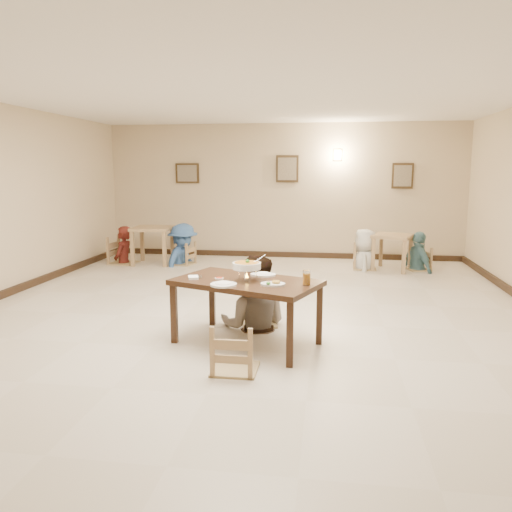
% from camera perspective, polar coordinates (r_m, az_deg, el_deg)
% --- Properties ---
extents(floor, '(10.00, 10.00, 0.00)m').
position_cam_1_polar(floor, '(6.67, -1.05, -7.42)').
color(floor, beige).
rests_on(floor, ground).
extents(ceiling, '(10.00, 10.00, 0.00)m').
position_cam_1_polar(ceiling, '(6.46, -1.14, 18.92)').
color(ceiling, white).
rests_on(ceiling, wall_back).
extents(wall_back, '(10.00, 0.00, 10.00)m').
position_cam_1_polar(wall_back, '(11.35, 3.07, 7.39)').
color(wall_back, '#CBB491').
rests_on(wall_back, floor).
extents(baseboard_back, '(8.00, 0.06, 0.12)m').
position_cam_1_polar(baseboard_back, '(11.47, 2.99, 0.18)').
color(baseboard_back, black).
rests_on(baseboard_back, floor).
extents(picture_a, '(0.55, 0.04, 0.45)m').
position_cam_1_polar(picture_a, '(11.70, -7.86, 9.35)').
color(picture_a, '#342515').
rests_on(picture_a, wall_back).
extents(picture_b, '(0.50, 0.04, 0.60)m').
position_cam_1_polar(picture_b, '(11.28, 3.59, 9.91)').
color(picture_b, '#342515').
rests_on(picture_b, wall_back).
extents(picture_c, '(0.45, 0.04, 0.55)m').
position_cam_1_polar(picture_c, '(11.35, 16.41, 8.78)').
color(picture_c, '#342515').
rests_on(picture_c, wall_back).
extents(wall_sconce, '(0.16, 0.05, 0.22)m').
position_cam_1_polar(wall_sconce, '(11.25, 9.31, 11.33)').
color(wall_sconce, '#FFD88C').
rests_on(wall_sconce, wall_back).
extents(main_table, '(1.81, 1.41, 0.75)m').
position_cam_1_polar(main_table, '(5.67, -1.11, -3.56)').
color(main_table, '#341E10').
rests_on(main_table, floor).
extents(chair_far, '(0.44, 0.44, 0.93)m').
position_cam_1_polar(chair_far, '(6.41, 0.33, -3.86)').
color(chair_far, tan).
rests_on(chair_far, floor).
extents(chair_near, '(0.45, 0.45, 0.95)m').
position_cam_1_polar(chair_near, '(4.96, -2.45, -7.85)').
color(chair_near, tan).
rests_on(chair_near, floor).
extents(main_diner, '(0.91, 0.71, 1.84)m').
position_cam_1_polar(main_diner, '(6.23, -0.20, 0.06)').
color(main_diner, gray).
rests_on(main_diner, floor).
extents(curry_warmer, '(0.36, 0.32, 0.29)m').
position_cam_1_polar(curry_warmer, '(5.59, -1.07, -1.14)').
color(curry_warmer, silver).
rests_on(curry_warmer, main_table).
extents(rice_plate_far, '(0.30, 0.30, 0.07)m').
position_cam_1_polar(rice_plate_far, '(5.87, 0.82, -2.13)').
color(rice_plate_far, white).
rests_on(rice_plate_far, main_table).
extents(rice_plate_near, '(0.29, 0.29, 0.06)m').
position_cam_1_polar(rice_plate_near, '(5.39, -3.74, -3.24)').
color(rice_plate_near, white).
rests_on(rice_plate_near, main_table).
extents(fried_plate, '(0.27, 0.27, 0.06)m').
position_cam_1_polar(fried_plate, '(5.39, 1.92, -3.16)').
color(fried_plate, white).
rests_on(fried_plate, main_table).
extents(chili_dish, '(0.10, 0.10, 0.02)m').
position_cam_1_polar(chili_dish, '(5.70, -4.23, -2.56)').
color(chili_dish, white).
rests_on(chili_dish, main_table).
extents(napkin_cutlery, '(0.18, 0.24, 0.03)m').
position_cam_1_polar(napkin_cutlery, '(5.77, -7.14, -2.44)').
color(napkin_cutlery, white).
rests_on(napkin_cutlery, main_table).
extents(drink_glass, '(0.08, 0.08, 0.17)m').
position_cam_1_polar(drink_glass, '(5.41, 5.80, -2.53)').
color(drink_glass, white).
rests_on(drink_glass, main_table).
extents(bg_table_left, '(0.85, 0.85, 0.79)m').
position_cam_1_polar(bg_table_left, '(10.76, -11.74, 2.54)').
color(bg_table_left, '#A5845B').
rests_on(bg_table_left, floor).
extents(bg_table_right, '(0.92, 0.92, 0.71)m').
position_cam_1_polar(bg_table_right, '(10.27, 15.33, 1.64)').
color(bg_table_right, '#A5845B').
rests_on(bg_table_right, floor).
extents(bg_chair_ll, '(0.51, 0.51, 1.10)m').
position_cam_1_polar(bg_chair_ll, '(10.95, -14.99, 1.97)').
color(bg_chair_ll, tan).
rests_on(bg_chair_ll, floor).
extents(bg_chair_lr, '(0.42, 0.42, 0.90)m').
position_cam_1_polar(bg_chair_lr, '(10.63, -8.36, 1.44)').
color(bg_chair_lr, tan).
rests_on(bg_chair_lr, floor).
extents(bg_chair_rl, '(0.45, 0.45, 0.95)m').
position_cam_1_polar(bg_chair_rl, '(10.25, 12.37, 1.15)').
color(bg_chair_rl, tan).
rests_on(bg_chair_rl, floor).
extents(bg_chair_rr, '(0.41, 0.41, 0.87)m').
position_cam_1_polar(bg_chair_rr, '(10.44, 18.11, 0.83)').
color(bg_chair_rr, tan).
rests_on(bg_chair_rr, floor).
extents(bg_diner_a, '(0.40, 0.59, 1.61)m').
position_cam_1_polar(bg_diner_a, '(10.91, -15.05, 3.30)').
color(bg_diner_a, '#4E1812').
rests_on(bg_diner_a, floor).
extents(bg_diner_b, '(0.89, 1.24, 1.74)m').
position_cam_1_polar(bg_diner_b, '(10.58, -8.42, 3.70)').
color(bg_diner_b, '#3964A4').
rests_on(bg_diner_b, floor).
extents(bg_diner_c, '(0.57, 0.83, 1.63)m').
position_cam_1_polar(bg_diner_c, '(10.21, 12.44, 3.03)').
color(bg_diner_c, silver).
rests_on(bg_diner_c, floor).
extents(bg_diner_d, '(0.69, 0.98, 1.55)m').
position_cam_1_polar(bg_diner_d, '(10.40, 18.21, 2.68)').
color(bg_diner_d, slate).
rests_on(bg_diner_d, floor).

